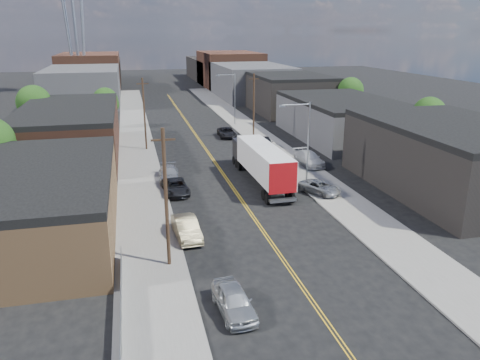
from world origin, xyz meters
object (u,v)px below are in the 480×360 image
car_left_d (169,174)px  car_right_lot_c (265,143)px  car_left_a (234,300)px  car_ahead_truck (227,133)px  car_right_lot_b (309,158)px  semi_truck (260,160)px  car_right_lot_a (320,187)px  car_left_c (176,187)px  car_left_b (186,228)px

car_left_d → car_right_lot_c: (14.60, 11.47, 0.18)m
car_left_a → car_ahead_truck: size_ratio=0.88×
car_left_a → car_left_d: bearing=88.3°
car_left_d → car_right_lot_b: size_ratio=0.94×
car_left_d → car_right_lot_c: 18.57m
semi_truck → car_right_lot_b: bearing=29.5°
car_right_lot_a → car_right_lot_b: size_ratio=0.81×
car_left_d → semi_truck: bearing=-10.9°
car_ahead_truck → car_right_lot_b: bearing=-68.5°
car_right_lot_c → car_ahead_truck: car_right_lot_c is taller
car_left_a → car_left_c: 22.25m
car_left_a → car_right_lot_c: 40.48m
car_right_lot_c → car_ahead_truck: 9.72m
car_left_d → car_right_lot_b: car_right_lot_b is taller
car_left_c → car_right_lot_c: size_ratio=1.10×
car_right_lot_a → car_right_lot_b: bearing=47.1°
car_left_b → car_left_c: size_ratio=0.97×
car_left_a → car_ahead_truck: bearing=74.0°
semi_truck → car_left_c: 9.92m
car_left_a → car_right_lot_b: size_ratio=0.83×
semi_truck → car_left_b: (-9.84, -13.07, -1.60)m
car_left_b → car_left_d: 15.59m
car_right_lot_c → car_left_a: bearing=-102.1°
car_left_a → car_right_lot_a: (13.20, 18.47, -0.01)m
car_left_c → car_ahead_truck: (10.61, 25.02, 0.02)m
car_right_lot_c → car_ahead_truck: size_ratio=0.88×
car_left_c → car_right_lot_b: size_ratio=0.91×
car_left_b → car_right_lot_c: bearing=57.3°
car_right_lot_b → car_left_d: bearing=-177.9°
car_right_lot_a → semi_truck: bearing=101.8°
semi_truck → car_left_d: 10.29m
car_left_c → car_right_lot_a: size_ratio=1.12×
semi_truck → car_left_a: semi_truck is taller
semi_truck → car_ahead_truck: (1.06, 22.98, -1.69)m
car_ahead_truck → car_left_b: bearing=-104.6°
car_left_a → car_right_lot_b: bearing=56.2°
car_left_a → car_left_b: car_left_b is taller
car_left_c → car_right_lot_b: bearing=17.4°
car_left_a → car_right_lot_b: (16.00, 28.72, 0.17)m
semi_truck → car_right_lot_b: 8.89m
car_left_c → car_right_lot_b: 18.31m
car_left_d → car_right_lot_c: car_right_lot_c is taller
car_right_lot_b → car_right_lot_c: bearing=102.1°
car_left_c → car_right_lot_c: 21.50m
car_left_b → car_left_d: size_ratio=0.94×
semi_truck → car_left_b: bearing=-127.9°
car_right_lot_a → car_ahead_truck: 29.01m
semi_truck → car_ahead_truck: bearing=86.4°
car_ahead_truck → car_right_lot_a: bearing=-80.5°
car_right_lot_b → car_left_a: bearing=-123.4°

